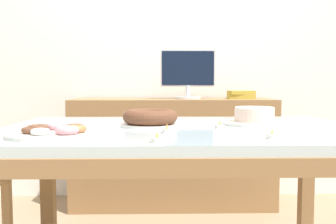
{
  "coord_description": "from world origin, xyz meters",
  "views": [
    {
      "loc": [
        -0.1,
        -1.61,
        0.96
      ],
      "look_at": [
        -0.06,
        0.06,
        0.83
      ],
      "focal_mm": 40.0,
      "sensor_mm": 36.0,
      "label": 1
    }
  ],
  "objects_px": {
    "pastry_platter": "(55,132)",
    "tealight_left_edge": "(167,130)",
    "tealight_centre": "(219,126)",
    "tealight_right_edge": "(272,136)",
    "book_stack": "(241,95)",
    "cake_chocolate_round": "(254,117)",
    "plate_stack": "(144,116)",
    "computer_monitor": "(188,74)",
    "cake_golden_bundt": "(150,118)",
    "tealight_near_cakes": "(157,139)"
  },
  "relations": [
    {
      "from": "pastry_platter",
      "to": "tealight_right_edge",
      "type": "distance_m",
      "value": 0.77
    },
    {
      "from": "tealight_left_edge",
      "to": "tealight_near_cakes",
      "type": "bearing_deg",
      "value": -98.82
    },
    {
      "from": "cake_chocolate_round",
      "to": "pastry_platter",
      "type": "bearing_deg",
      "value": -155.67
    },
    {
      "from": "computer_monitor",
      "to": "tealight_right_edge",
      "type": "xyz_separation_m",
      "value": [
        0.17,
        -1.63,
        -0.25
      ]
    },
    {
      "from": "plate_stack",
      "to": "tealight_left_edge",
      "type": "height_order",
      "value": "plate_stack"
    },
    {
      "from": "plate_stack",
      "to": "tealight_near_cakes",
      "type": "height_order",
      "value": "plate_stack"
    },
    {
      "from": "pastry_platter",
      "to": "plate_stack",
      "type": "bearing_deg",
      "value": 62.85
    },
    {
      "from": "tealight_centre",
      "to": "tealight_left_edge",
      "type": "relative_size",
      "value": 1.0
    },
    {
      "from": "computer_monitor",
      "to": "tealight_left_edge",
      "type": "xyz_separation_m",
      "value": [
        -0.19,
        -1.47,
        -0.25
      ]
    },
    {
      "from": "plate_stack",
      "to": "tealight_right_edge",
      "type": "xyz_separation_m",
      "value": [
        0.46,
        -0.67,
        -0.01
      ]
    },
    {
      "from": "tealight_right_edge",
      "to": "cake_golden_bundt",
      "type": "bearing_deg",
      "value": 138.23
    },
    {
      "from": "cake_chocolate_round",
      "to": "pastry_platter",
      "type": "xyz_separation_m",
      "value": [
        -0.82,
        -0.37,
        -0.02
      ]
    },
    {
      "from": "cake_chocolate_round",
      "to": "tealight_right_edge",
      "type": "distance_m",
      "value": 0.47
    },
    {
      "from": "plate_stack",
      "to": "tealight_right_edge",
      "type": "bearing_deg",
      "value": -55.44
    },
    {
      "from": "computer_monitor",
      "to": "plate_stack",
      "type": "distance_m",
      "value": 1.03
    },
    {
      "from": "cake_chocolate_round",
      "to": "cake_golden_bundt",
      "type": "bearing_deg",
      "value": -170.2
    },
    {
      "from": "tealight_right_edge",
      "to": "tealight_left_edge",
      "type": "distance_m",
      "value": 0.39
    },
    {
      "from": "tealight_centre",
      "to": "tealight_near_cakes",
      "type": "relative_size",
      "value": 1.0
    },
    {
      "from": "computer_monitor",
      "to": "pastry_platter",
      "type": "height_order",
      "value": "computer_monitor"
    },
    {
      "from": "computer_monitor",
      "to": "tealight_near_cakes",
      "type": "distance_m",
      "value": 1.73
    },
    {
      "from": "computer_monitor",
      "to": "tealight_left_edge",
      "type": "distance_m",
      "value": 1.5
    },
    {
      "from": "cake_chocolate_round",
      "to": "cake_golden_bundt",
      "type": "distance_m",
      "value": 0.49
    },
    {
      "from": "book_stack",
      "to": "pastry_platter",
      "type": "relative_size",
      "value": 0.6
    },
    {
      "from": "tealight_centre",
      "to": "computer_monitor",
      "type": "bearing_deg",
      "value": 91.52
    },
    {
      "from": "cake_chocolate_round",
      "to": "tealight_left_edge",
      "type": "height_order",
      "value": "cake_chocolate_round"
    },
    {
      "from": "tealight_centre",
      "to": "tealight_right_edge",
      "type": "xyz_separation_m",
      "value": [
        0.13,
        -0.3,
        0.0
      ]
    },
    {
      "from": "tealight_centre",
      "to": "plate_stack",
      "type": "bearing_deg",
      "value": 131.42
    },
    {
      "from": "book_stack",
      "to": "plate_stack",
      "type": "xyz_separation_m",
      "value": [
        -0.71,
        -0.96,
        -0.08
      ]
    },
    {
      "from": "computer_monitor",
      "to": "cake_chocolate_round",
      "type": "height_order",
      "value": "computer_monitor"
    },
    {
      "from": "computer_monitor",
      "to": "cake_chocolate_round",
      "type": "xyz_separation_m",
      "value": [
        0.22,
        -1.17,
        -0.22
      ]
    },
    {
      "from": "cake_golden_bundt",
      "to": "pastry_platter",
      "type": "xyz_separation_m",
      "value": [
        -0.34,
        -0.29,
        -0.02
      ]
    },
    {
      "from": "book_stack",
      "to": "tealight_left_edge",
      "type": "xyz_separation_m",
      "value": [
        -0.6,
        -1.47,
        -0.09
      ]
    },
    {
      "from": "cake_chocolate_round",
      "to": "tealight_near_cakes",
      "type": "height_order",
      "value": "cake_chocolate_round"
    },
    {
      "from": "cake_golden_bundt",
      "to": "pastry_platter",
      "type": "bearing_deg",
      "value": -139.58
    },
    {
      "from": "book_stack",
      "to": "cake_chocolate_round",
      "type": "height_order",
      "value": "book_stack"
    },
    {
      "from": "cake_golden_bundt",
      "to": "cake_chocolate_round",
      "type": "bearing_deg",
      "value": 9.8
    },
    {
      "from": "book_stack",
      "to": "cake_chocolate_round",
      "type": "bearing_deg",
      "value": -99.22
    },
    {
      "from": "book_stack",
      "to": "cake_golden_bundt",
      "type": "relative_size",
      "value": 0.78
    },
    {
      "from": "pastry_platter",
      "to": "tealight_left_edge",
      "type": "relative_size",
      "value": 8.55
    },
    {
      "from": "cake_golden_bundt",
      "to": "tealight_centre",
      "type": "relative_size",
      "value": 6.58
    },
    {
      "from": "plate_stack",
      "to": "tealight_near_cakes",
      "type": "xyz_separation_m",
      "value": [
        0.07,
        -0.74,
        -0.01
      ]
    },
    {
      "from": "cake_golden_bundt",
      "to": "book_stack",
      "type": "bearing_deg",
      "value": 61.77
    },
    {
      "from": "computer_monitor",
      "to": "tealight_centre",
      "type": "bearing_deg",
      "value": -88.48
    },
    {
      "from": "cake_golden_bundt",
      "to": "plate_stack",
      "type": "xyz_separation_m",
      "value": [
        -0.04,
        0.29,
        -0.02
      ]
    },
    {
      "from": "cake_chocolate_round",
      "to": "pastry_platter",
      "type": "distance_m",
      "value": 0.9
    },
    {
      "from": "plate_stack",
      "to": "tealight_centre",
      "type": "height_order",
      "value": "plate_stack"
    },
    {
      "from": "computer_monitor",
      "to": "book_stack",
      "type": "bearing_deg",
      "value": 0.19
    },
    {
      "from": "plate_stack",
      "to": "tealight_near_cakes",
      "type": "relative_size",
      "value": 5.25
    },
    {
      "from": "book_stack",
      "to": "cake_chocolate_round",
      "type": "distance_m",
      "value": 1.18
    },
    {
      "from": "tealight_right_edge",
      "to": "tealight_near_cakes",
      "type": "relative_size",
      "value": 1.0
    }
  ]
}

